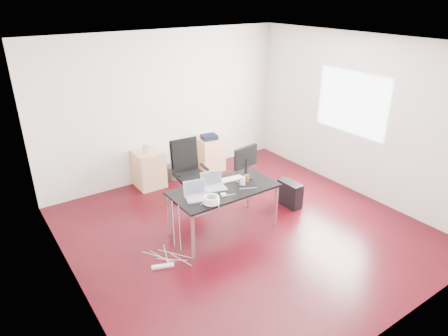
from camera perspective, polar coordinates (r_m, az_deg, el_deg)
room_shell at (r=5.71m, az=3.43°, el=3.30°), size 5.00×5.00×5.00m
desk at (r=5.97m, az=-0.04°, el=-3.33°), size 1.60×0.80×0.73m
office_chair at (r=6.90m, az=-5.15°, el=-0.11°), size 0.53×0.55×1.08m
filing_cabinet_left at (r=7.62m, az=-10.67°, el=-0.14°), size 0.50×0.50×0.70m
filing_cabinet_right at (r=8.19m, az=-2.17°, el=2.05°), size 0.50×0.50×0.70m
pc_tower at (r=6.97m, az=9.37°, el=-3.65°), size 0.21×0.45×0.44m
wastebasket at (r=7.90m, az=-7.51°, el=-0.68°), size 0.28×0.28×0.28m
power_strip at (r=5.61m, az=-8.74°, el=-13.68°), size 0.30×0.16×0.04m
laptop_left at (r=5.67m, az=-3.90°, el=-3.74°), size 0.39×0.33×0.23m
laptop_right at (r=5.93m, az=-1.51°, el=-2.34°), size 0.37×0.32×0.23m
monitor at (r=6.18m, az=3.11°, el=1.09°), size 0.45×0.26×0.51m
keyboard at (r=6.18m, az=0.77°, el=-1.64°), size 0.45×0.20×0.02m
cup_white at (r=6.04m, az=2.65°, el=-1.84°), size 0.09×0.09×0.12m
cup_brown at (r=6.15m, az=3.25°, el=-1.45°), size 0.09×0.09×0.10m
cable_coil at (r=5.51m, az=-1.82°, el=-4.58°), size 0.24×0.24×0.11m
power_adapter at (r=5.73m, az=-0.06°, el=-3.85°), size 0.09×0.09×0.03m
speaker at (r=7.36m, az=-11.19°, el=2.66°), size 0.11×0.10×0.18m
navy_garment at (r=7.97m, az=-2.13°, el=4.45°), size 0.34×0.29×0.09m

